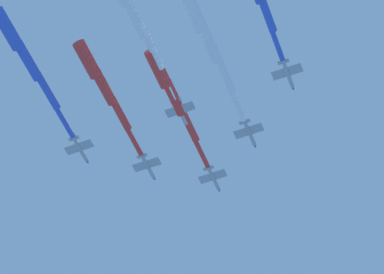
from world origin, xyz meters
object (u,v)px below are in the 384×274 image
at_px(jet_starboard_mid, 28,62).
at_px(jet_lead, 174,98).
at_px(jet_starboard_inner, 210,45).
at_px(jet_port_inner, 105,89).
at_px(jet_port_mid, 136,19).

bearing_deg(jet_starboard_mid, jet_lead, 18.39).
bearing_deg(jet_lead, jet_starboard_inner, -60.16).
xyz_separation_m(jet_starboard_inner, jet_starboard_mid, (-48.70, 4.65, 1.04)).
distance_m(jet_lead, jet_starboard_mid, 40.78).
xyz_separation_m(jet_port_inner, jet_starboard_inner, (28.84, -12.94, -0.61)).
distance_m(jet_port_inner, jet_starboard_inner, 31.61).
height_order(jet_lead, jet_starboard_mid, jet_lead).
bearing_deg(jet_port_inner, jet_port_mid, -63.75).
distance_m(jet_lead, jet_port_mid, 25.84).
bearing_deg(jet_port_mid, jet_starboard_mid, 159.04).
bearing_deg(jet_starboard_inner, jet_starboard_mid, 174.54).
relative_size(jet_port_inner, jet_starboard_mid, 0.93).
bearing_deg(jet_port_mid, jet_lead, 69.29).
bearing_deg(jet_starboard_inner, jet_port_mid, -160.86).
bearing_deg(jet_lead, jet_port_inner, -166.33).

